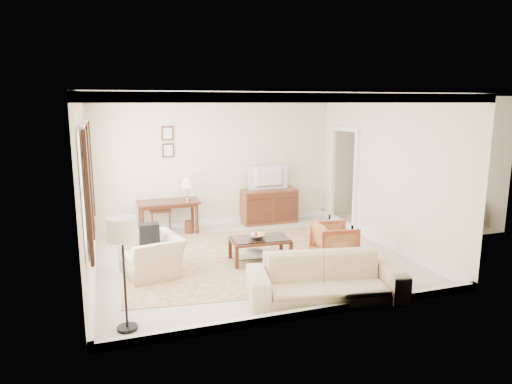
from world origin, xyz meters
TOP-DOWN VIEW (x-y plane):
  - room_shell at (0.00, 0.00)m, footprint 5.51×5.01m
  - annex_bedroom at (4.49, 1.15)m, footprint 3.00×2.70m
  - window_front at (-2.70, -0.70)m, footprint 0.12×1.56m
  - window_rear at (-2.70, 0.90)m, footprint 0.12×1.56m
  - doorway at (2.71, 1.50)m, footprint 0.10×1.12m
  - rug at (-0.08, 0.01)m, footprint 4.54×4.03m
  - writing_desk at (-1.18, 2.08)m, footprint 1.30×0.65m
  - desk_chair at (-1.32, 2.43)m, footprint 0.49×0.49m
  - desk_lamp at (-0.75, 2.08)m, footprint 0.32×0.32m
  - framed_prints at (-1.08, 2.47)m, footprint 0.25×0.04m
  - sideboard at (1.18, 2.22)m, footprint 1.28×0.49m
  - tv at (1.18, 2.20)m, footprint 0.92×0.53m
  - coffee_table at (0.09, -0.24)m, footprint 1.06×0.66m
  - fruit_bowl at (0.03, -0.24)m, footprint 0.42×0.42m
  - book_a at (-0.05, -0.17)m, footprint 0.27×0.14m
  - book_b at (0.32, -0.35)m, footprint 0.28×0.10m
  - striped_armchair at (1.39, -0.55)m, footprint 0.74×0.78m
  - club_armchair at (-1.78, -0.23)m, footprint 0.84×1.11m
  - backpack at (-1.80, -0.12)m, footprint 0.32×0.38m
  - sofa at (0.44, -2.05)m, footprint 2.27×1.07m
  - floor_lamp at (-2.29, -2.04)m, footprint 0.35×0.35m

SIDE VIEW (x-z plane):
  - rug at x=-0.08m, z-range 0.00..0.01m
  - book_b at x=0.32m, z-range -0.02..0.36m
  - book_a at x=-0.05m, z-range -0.02..0.36m
  - coffee_table at x=0.09m, z-range 0.11..0.55m
  - annex_bedroom at x=4.49m, z-range -1.11..1.79m
  - striped_armchair at x=1.39m, z-range 0.00..0.72m
  - sideboard at x=1.18m, z-range 0.00..0.79m
  - sofa at x=0.44m, z-range 0.00..0.86m
  - club_armchair at x=-1.78m, z-range 0.00..0.87m
  - fruit_bowl at x=0.03m, z-range 0.44..0.54m
  - desk_chair at x=-1.32m, z-range 0.00..1.05m
  - writing_desk at x=-1.18m, z-range 0.24..0.95m
  - backpack at x=-1.80m, z-range 0.48..0.88m
  - desk_lamp at x=-0.75m, z-range 0.71..1.21m
  - doorway at x=2.71m, z-range -0.05..2.20m
  - floor_lamp at x=-2.29m, z-range 0.47..1.90m
  - tv at x=1.18m, z-range 1.19..1.31m
  - window_front at x=-2.70m, z-range 0.65..2.45m
  - window_rear at x=-2.70m, z-range 0.65..2.45m
  - framed_prints at x=-1.08m, z-range 1.60..2.28m
  - room_shell at x=0.00m, z-range 1.02..3.93m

